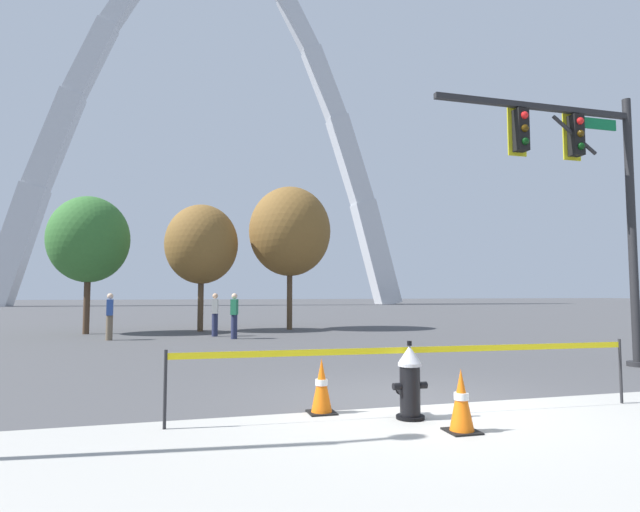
{
  "coord_description": "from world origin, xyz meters",
  "views": [
    {
      "loc": [
        -3.34,
        -6.94,
        1.61
      ],
      "look_at": [
        -0.16,
        5.0,
        2.5
      ],
      "focal_mm": 28.6,
      "sensor_mm": 36.0,
      "label": 1
    }
  ],
  "objects_px": {
    "traffic_signal_gantry": "(588,180)",
    "pedestrian_standing_center": "(234,315)",
    "traffic_cone_by_hydrant": "(461,401)",
    "traffic_cone_mid_sidewalk": "(322,387)",
    "pedestrian_walking_left": "(215,314)",
    "pedestrian_walking_right": "(110,316)",
    "fire_hydrant": "(410,382)",
    "monument_arch": "(213,136)"
  },
  "relations": [
    {
      "from": "traffic_signal_gantry",
      "to": "pedestrian_standing_center",
      "type": "height_order",
      "value": "traffic_signal_gantry"
    },
    {
      "from": "traffic_cone_by_hydrant",
      "to": "traffic_cone_mid_sidewalk",
      "type": "relative_size",
      "value": 1.0
    },
    {
      "from": "pedestrian_walking_left",
      "to": "pedestrian_standing_center",
      "type": "bearing_deg",
      "value": -64.16
    },
    {
      "from": "pedestrian_walking_left",
      "to": "pedestrian_standing_center",
      "type": "relative_size",
      "value": 1.0
    },
    {
      "from": "pedestrian_standing_center",
      "to": "pedestrian_walking_left",
      "type": "bearing_deg",
      "value": 115.84
    },
    {
      "from": "pedestrian_standing_center",
      "to": "pedestrian_walking_right",
      "type": "bearing_deg",
      "value": 171.93
    },
    {
      "from": "pedestrian_walking_right",
      "to": "traffic_signal_gantry",
      "type": "bearing_deg",
      "value": -41.09
    },
    {
      "from": "fire_hydrant",
      "to": "traffic_cone_mid_sidewalk",
      "type": "height_order",
      "value": "fire_hydrant"
    },
    {
      "from": "traffic_cone_by_hydrant",
      "to": "pedestrian_walking_right",
      "type": "xyz_separation_m",
      "value": [
        -5.56,
        13.3,
        0.46
      ]
    },
    {
      "from": "traffic_cone_mid_sidewalk",
      "to": "pedestrian_walking_left",
      "type": "relative_size",
      "value": 0.46
    },
    {
      "from": "traffic_cone_mid_sidewalk",
      "to": "monument_arch",
      "type": "relative_size",
      "value": 0.01
    },
    {
      "from": "traffic_cone_by_hydrant",
      "to": "fire_hydrant",
      "type": "bearing_deg",
      "value": 112.9
    },
    {
      "from": "pedestrian_walking_left",
      "to": "pedestrian_standing_center",
      "type": "xyz_separation_m",
      "value": [
        0.59,
        -1.22,
        0.0
      ]
    },
    {
      "from": "fire_hydrant",
      "to": "monument_arch",
      "type": "height_order",
      "value": "monument_arch"
    },
    {
      "from": "traffic_signal_gantry",
      "to": "pedestrian_walking_right",
      "type": "bearing_deg",
      "value": 138.91
    },
    {
      "from": "pedestrian_standing_center",
      "to": "pedestrian_walking_right",
      "type": "height_order",
      "value": "same"
    },
    {
      "from": "traffic_signal_gantry",
      "to": "pedestrian_standing_center",
      "type": "distance_m",
      "value": 11.7
    },
    {
      "from": "fire_hydrant",
      "to": "traffic_signal_gantry",
      "type": "xyz_separation_m",
      "value": [
        5.69,
        3.03,
        3.6
      ]
    },
    {
      "from": "fire_hydrant",
      "to": "traffic_cone_by_hydrant",
      "type": "bearing_deg",
      "value": -67.1
    },
    {
      "from": "fire_hydrant",
      "to": "pedestrian_walking_left",
      "type": "bearing_deg",
      "value": 97.31
    },
    {
      "from": "traffic_cone_mid_sidewalk",
      "to": "pedestrian_walking_left",
      "type": "bearing_deg",
      "value": 93.09
    },
    {
      "from": "monument_arch",
      "to": "pedestrian_walking_left",
      "type": "xyz_separation_m",
      "value": [
        -2.22,
        -48.52,
        -21.55
      ]
    },
    {
      "from": "fire_hydrant",
      "to": "traffic_cone_mid_sidewalk",
      "type": "relative_size",
      "value": 1.36
    },
    {
      "from": "fire_hydrant",
      "to": "pedestrian_standing_center",
      "type": "height_order",
      "value": "pedestrian_standing_center"
    },
    {
      "from": "traffic_signal_gantry",
      "to": "fire_hydrant",
      "type": "bearing_deg",
      "value": -151.96
    },
    {
      "from": "fire_hydrant",
      "to": "pedestrian_walking_right",
      "type": "bearing_deg",
      "value": 112.65
    },
    {
      "from": "fire_hydrant",
      "to": "traffic_cone_by_hydrant",
      "type": "relative_size",
      "value": 1.36
    },
    {
      "from": "pedestrian_walking_left",
      "to": "pedestrian_walking_right",
      "type": "distance_m",
      "value": 3.61
    },
    {
      "from": "fire_hydrant",
      "to": "traffic_cone_mid_sidewalk",
      "type": "distance_m",
      "value": 1.17
    },
    {
      "from": "traffic_cone_mid_sidewalk",
      "to": "monument_arch",
      "type": "xyz_separation_m",
      "value": [
        1.54,
        61.15,
        22.01
      ]
    },
    {
      "from": "pedestrian_standing_center",
      "to": "traffic_cone_by_hydrant",
      "type": "bearing_deg",
      "value": -83.67
    },
    {
      "from": "traffic_cone_mid_sidewalk",
      "to": "pedestrian_standing_center",
      "type": "relative_size",
      "value": 0.46
    },
    {
      "from": "traffic_cone_mid_sidewalk",
      "to": "monument_arch",
      "type": "distance_m",
      "value": 65.01
    },
    {
      "from": "pedestrian_standing_center",
      "to": "pedestrian_walking_right",
      "type": "distance_m",
      "value": 4.19
    },
    {
      "from": "traffic_cone_by_hydrant",
      "to": "pedestrian_walking_left",
      "type": "height_order",
      "value": "pedestrian_walking_left"
    },
    {
      "from": "traffic_cone_by_hydrant",
      "to": "pedestrian_standing_center",
      "type": "height_order",
      "value": "pedestrian_standing_center"
    },
    {
      "from": "traffic_cone_by_hydrant",
      "to": "traffic_signal_gantry",
      "type": "xyz_separation_m",
      "value": [
        5.38,
        3.76,
        3.71
      ]
    },
    {
      "from": "traffic_cone_by_hydrant",
      "to": "traffic_cone_mid_sidewalk",
      "type": "height_order",
      "value": "same"
    },
    {
      "from": "fire_hydrant",
      "to": "traffic_cone_by_hydrant",
      "type": "height_order",
      "value": "fire_hydrant"
    },
    {
      "from": "pedestrian_standing_center",
      "to": "pedestrian_walking_right",
      "type": "xyz_separation_m",
      "value": [
        -4.15,
        0.59,
        0.0
      ]
    },
    {
      "from": "fire_hydrant",
      "to": "pedestrian_walking_left",
      "type": "distance_m",
      "value": 13.32
    },
    {
      "from": "traffic_signal_gantry",
      "to": "traffic_cone_mid_sidewalk",
      "type": "bearing_deg",
      "value": -159.84
    }
  ]
}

